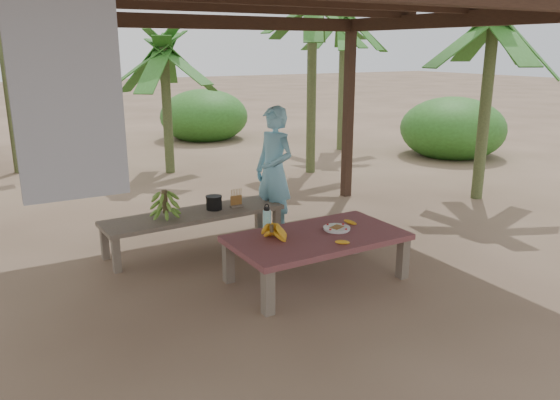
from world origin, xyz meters
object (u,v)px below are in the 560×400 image
work_table (317,241)px  ripe_banana_bunch (272,232)px  cooking_pot (214,203)px  woman (274,171)px  water_flask (267,220)px  plate (337,228)px  bench (194,217)px

work_table → ripe_banana_bunch: 0.52m
cooking_pot → woman: size_ratio=0.11×
water_flask → woman: (0.77, 1.22, 0.20)m
plate → water_flask: water_flask is taller
cooking_pot → woman: (0.86, 0.01, 0.30)m
bench → water_flask: water_flask is taller
plate → water_flask: (-0.68, 0.31, 0.11)m
woman → water_flask: bearing=-46.6°
cooking_pot → ripe_banana_bunch: bearing=-89.6°
bench → plate: size_ratio=7.72×
woman → cooking_pot: bearing=-103.8°
work_table → plate: bearing=5.4°
ripe_banana_bunch → woman: (0.84, 1.47, 0.25)m
water_flask → work_table: bearing=-39.7°
water_flask → cooking_pot: (-0.09, 1.21, -0.10)m
work_table → water_flask: size_ratio=5.83×
work_table → plate: plate is taller
work_table → ripe_banana_bunch: bearing=168.5°
ripe_banana_bunch → plate: bearing=-4.6°
ripe_banana_bunch → woman: woman is taller
ripe_banana_bunch → cooking_pot: size_ratio=1.53×
plate → work_table: bearing=-173.7°
ripe_banana_bunch → woman: 1.71m
ripe_banana_bunch → woman: bearing=60.1°
ripe_banana_bunch → plate: size_ratio=1.02×
cooking_pot → plate: bearing=-63.2°
bench → ripe_banana_bunch: ripe_banana_bunch is taller
plate → bench: bearing=124.7°
work_table → cooking_pot: bearing=106.9°
ripe_banana_bunch → water_flask: size_ratio=0.94×
plate → woman: (0.09, 1.53, 0.32)m
woman → bench: bearing=-102.8°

